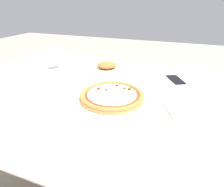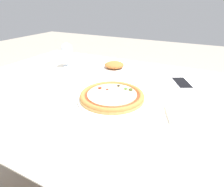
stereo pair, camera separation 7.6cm
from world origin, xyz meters
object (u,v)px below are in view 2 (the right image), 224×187
at_px(wine_glass_far_left, 67,50).
at_px(cell_phone, 182,83).
at_px(side_plate, 114,66).
at_px(dining_table, 89,101).
at_px(fork, 55,74).
at_px(pizza_plate, 112,96).

relative_size(wine_glass_far_left, cell_phone, 0.90).
distance_m(cell_phone, side_plate, 0.40).
bearing_deg(side_plate, dining_table, -89.28).
bearing_deg(fork, side_plate, 42.83).
distance_m(fork, side_plate, 0.34).
distance_m(dining_table, wine_glass_far_left, 0.39).
xyz_separation_m(fork, cell_phone, (0.65, 0.18, 0.00)).
distance_m(fork, wine_glass_far_left, 0.19).
xyz_separation_m(wine_glass_far_left, side_plate, (0.28, 0.08, -0.09)).
bearing_deg(pizza_plate, side_plate, 115.26).
distance_m(dining_table, pizza_plate, 0.20).
bearing_deg(dining_table, side_plate, 90.72).
bearing_deg(fork, dining_table, -11.06).
distance_m(pizza_plate, cell_phone, 0.38).
bearing_deg(pizza_plate, fork, 163.85).
bearing_deg(wine_glass_far_left, fork, -78.82).
height_order(wine_glass_far_left, side_plate, wine_glass_far_left).
xyz_separation_m(pizza_plate, side_plate, (-0.17, 0.35, 0.00)).
xyz_separation_m(cell_phone, side_plate, (-0.40, 0.05, 0.01)).
xyz_separation_m(dining_table, fork, (-0.25, 0.05, 0.08)).
bearing_deg(side_plate, fork, -137.17).
relative_size(pizza_plate, wine_glass_far_left, 1.97).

